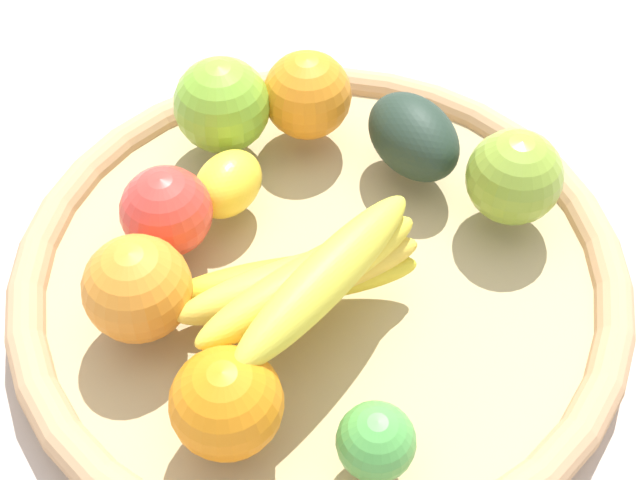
# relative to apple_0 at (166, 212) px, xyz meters

# --- Properties ---
(ground_plane) EXTENTS (2.40, 2.40, 0.00)m
(ground_plane) POSITION_rel_apple_0_xyz_m (0.04, -0.10, -0.07)
(ground_plane) COLOR #C1AFA2
(ground_plane) RESTS_ON ground
(basket) EXTENTS (0.46, 0.46, 0.04)m
(basket) POSITION_rel_apple_0_xyz_m (0.04, -0.10, -0.05)
(basket) COLOR tan
(basket) RESTS_ON ground_plane
(apple_0) EXTENTS (0.09, 0.09, 0.07)m
(apple_0) POSITION_rel_apple_0_xyz_m (0.00, 0.00, 0.00)
(apple_0) COLOR red
(apple_0) RESTS_ON basket
(banana_bunch) EXTENTS (0.18, 0.16, 0.08)m
(banana_bunch) POSITION_rel_apple_0_xyz_m (-0.01, -0.12, 0.01)
(banana_bunch) COLOR yellow
(banana_bunch) RESTS_ON basket
(lemon_0) EXTENTS (0.06, 0.05, 0.05)m
(lemon_0) POSITION_rel_apple_0_xyz_m (0.05, -0.02, -0.01)
(lemon_0) COLOR yellow
(lemon_0) RESTS_ON basket
(apple_1) EXTENTS (0.10, 0.10, 0.07)m
(apple_1) POSITION_rel_apple_0_xyz_m (0.15, -0.21, 0.00)
(apple_1) COLOR #85A634
(apple_1) RESTS_ON basket
(orange_2) EXTENTS (0.10, 0.10, 0.07)m
(orange_2) POSITION_rel_apple_0_xyz_m (-0.07, -0.02, 0.00)
(orange_2) COLOR orange
(orange_2) RESTS_ON basket
(orange_1) EXTENTS (0.08, 0.08, 0.07)m
(orange_1) POSITION_rel_apple_0_xyz_m (0.16, -0.03, 0.00)
(orange_1) COLOR orange
(orange_1) RESTS_ON basket
(avocado) EXTENTS (0.09, 0.11, 0.06)m
(avocado) POSITION_rel_apple_0_xyz_m (0.16, -0.12, -0.00)
(avocado) COLOR #233529
(avocado) RESTS_ON basket
(orange_0) EXTENTS (0.09, 0.09, 0.07)m
(orange_0) POSITION_rel_apple_0_xyz_m (-0.11, -0.12, 0.00)
(orange_0) COLOR orange
(orange_0) RESTS_ON basket
(apple_2) EXTENTS (0.10, 0.10, 0.08)m
(apple_2) POSITION_rel_apple_0_xyz_m (0.11, 0.02, 0.01)
(apple_2) COLOR #7CB532
(apple_2) RESTS_ON basket
(lime_0) EXTENTS (0.07, 0.07, 0.05)m
(lime_0) POSITION_rel_apple_0_xyz_m (-0.09, -0.21, -0.01)
(lime_0) COLOR #4DA044
(lime_0) RESTS_ON basket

